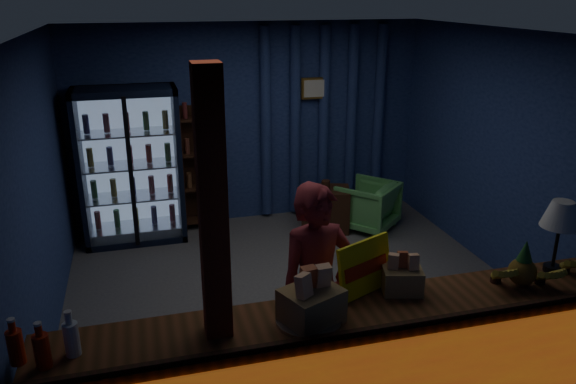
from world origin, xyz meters
name	(u,v)px	position (x,y,z in m)	size (l,w,h in m)	color
ground	(296,293)	(0.00, 0.00, 0.00)	(4.60, 4.60, 0.00)	#515154
room_walls	(297,147)	(0.00, 0.00, 1.57)	(4.60, 4.60, 4.60)	navy
counter	(372,368)	(0.00, -1.91, 0.48)	(4.40, 0.57, 0.99)	brown
support_post	(216,282)	(-1.05, -1.90, 1.30)	(0.16, 0.16, 2.60)	maroon
beverage_cooler	(131,166)	(-1.55, 1.92, 0.93)	(1.20, 0.62, 1.90)	black
bottle_shelf	(200,168)	(-0.70, 2.06, 0.79)	(0.50, 0.28, 1.60)	#371A11
curtain_folds	(324,121)	(1.00, 2.14, 1.30)	(1.74, 0.14, 2.50)	navy
framed_picture	(315,88)	(0.85, 2.10, 1.75)	(0.36, 0.04, 0.28)	gold
shopkeeper	(317,291)	(-0.24, -1.41, 0.84)	(0.61, 0.40, 1.68)	maroon
green_chair	(367,205)	(1.37, 1.40, 0.31)	(0.67, 0.69, 0.63)	#5AB45A
side_table	(325,209)	(0.83, 1.52, 0.28)	(0.71, 0.60, 0.67)	#371A11
yellow_sign	(365,267)	(0.01, -1.68, 1.14)	(0.48, 0.28, 0.38)	#F5EF0C
soda_bottles	(43,344)	(-2.05, -1.94, 1.07)	(0.39, 0.17, 0.29)	red
snack_box_left	(311,303)	(-0.46, -1.95, 1.08)	(0.44, 0.41, 0.38)	tan
snack_box_centre	(402,278)	(0.27, -1.74, 1.05)	(0.32, 0.29, 0.29)	tan
pastry_tray	(309,318)	(-0.48, -1.94, 0.97)	(0.43, 0.43, 0.07)	silver
banana_bunches	(558,269)	(1.44, -1.90, 1.04)	(1.16, 0.32, 0.19)	gold
table_lamp	(561,217)	(1.51, -1.76, 1.39)	(0.29, 0.29, 0.56)	black
pineapple	(523,268)	(1.13, -1.90, 1.09)	(0.20, 0.20, 0.34)	brown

